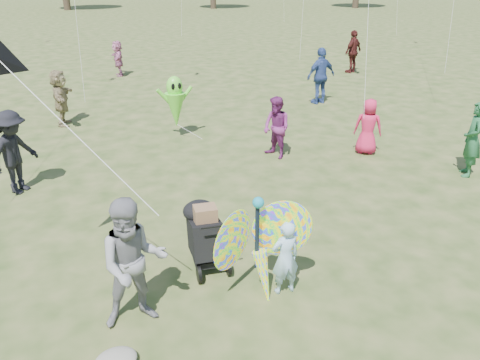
# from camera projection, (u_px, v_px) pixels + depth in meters

# --- Properties ---
(ground) EXTENTS (160.00, 160.00, 0.00)m
(ground) POSITION_uv_depth(u_px,v_px,m) (292.00, 280.00, 7.17)
(ground) COLOR #51592B
(ground) RESTS_ON ground
(child_girl) EXTENTS (0.44, 0.31, 1.17)m
(child_girl) POSITION_uv_depth(u_px,v_px,m) (285.00, 258.00, 6.68)
(child_girl) COLOR #A2CAE5
(child_girl) RESTS_ON ground
(adult_man) EXTENTS (0.95, 0.77, 1.82)m
(adult_man) POSITION_uv_depth(u_px,v_px,m) (134.00, 264.00, 5.99)
(adult_man) COLOR gray
(adult_man) RESTS_ON ground
(grey_bag) EXTENTS (0.51, 0.42, 0.16)m
(grey_bag) POSITION_uv_depth(u_px,v_px,m) (116.00, 360.00, 5.59)
(grey_bag) COLOR gray
(grey_bag) RESTS_ON ground
(crowd_a) EXTENTS (0.82, 0.79, 1.42)m
(crowd_a) POSITION_uv_depth(u_px,v_px,m) (368.00, 127.00, 11.82)
(crowd_a) COLOR #D5224D
(crowd_a) RESTS_ON ground
(crowd_b) EXTENTS (1.27, 1.29, 1.78)m
(crowd_b) POSITION_uv_depth(u_px,v_px,m) (14.00, 152.00, 9.66)
(crowd_b) COLOR black
(crowd_b) RESTS_ON ground
(crowd_c) EXTENTS (1.16, 0.57, 1.92)m
(crowd_c) POSITION_uv_depth(u_px,v_px,m) (321.00, 76.00, 16.18)
(crowd_c) COLOR #314988
(crowd_c) RESTS_ON ground
(crowd_d) EXTENTS (0.85, 1.62, 1.67)m
(crowd_d) POSITION_uv_depth(u_px,v_px,m) (61.00, 98.00, 13.96)
(crowd_d) COLOR #93815A
(crowd_d) RESTS_ON ground
(crowd_e) EXTENTS (0.75, 0.87, 1.54)m
(crowd_e) POSITION_uv_depth(u_px,v_px,m) (276.00, 128.00, 11.53)
(crowd_e) COLOR #79286A
(crowd_e) RESTS_ON ground
(crowd_f) EXTENTS (0.71, 0.75, 1.72)m
(crowd_f) POSITION_uv_depth(u_px,v_px,m) (473.00, 139.00, 10.47)
(crowd_f) COLOR #235E35
(crowd_f) RESTS_ON ground
(crowd_h) EXTENTS (1.19, 0.80, 1.87)m
(crowd_h) POSITION_uv_depth(u_px,v_px,m) (353.00, 52.00, 21.06)
(crowd_h) COLOR #461917
(crowd_h) RESTS_ON ground
(crowd_j) EXTENTS (0.59, 1.44, 1.51)m
(crowd_j) POSITION_uv_depth(u_px,v_px,m) (118.00, 58.00, 20.53)
(crowd_j) COLOR #BA6A91
(crowd_j) RESTS_ON ground
(jogging_stroller) EXTENTS (0.60, 1.09, 1.09)m
(jogging_stroller) POSITION_uv_depth(u_px,v_px,m) (204.00, 231.00, 7.29)
(jogging_stroller) COLOR black
(jogging_stroller) RESTS_ON ground
(butterfly_kite) EXTENTS (1.74, 0.75, 1.77)m
(butterfly_kite) POSITION_uv_depth(u_px,v_px,m) (260.00, 248.00, 6.53)
(butterfly_kite) COLOR #FF3F28
(butterfly_kite) RESTS_ON ground
(alien_kite) EXTENTS (1.12, 0.69, 1.74)m
(alien_kite) POSITION_uv_depth(u_px,v_px,m) (175.00, 104.00, 12.79)
(alien_kite) COLOR #69E736
(alien_kite) RESTS_ON ground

